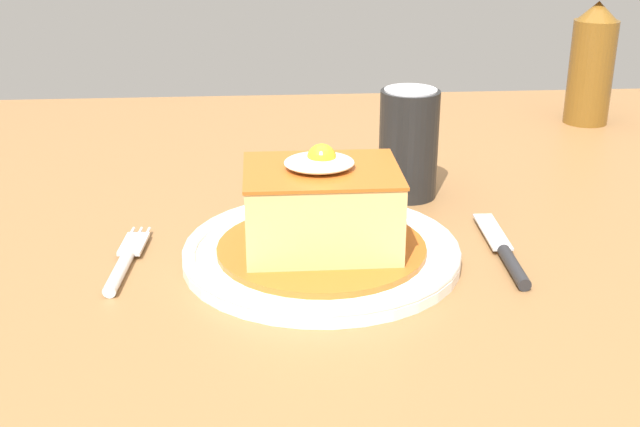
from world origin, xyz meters
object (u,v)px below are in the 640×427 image
main_plate (322,252)px  beer_bottle_amber (593,56)px  knife (507,256)px  soda_can (408,144)px  fork (124,263)px

main_plate → beer_bottle_amber: beer_bottle_amber is taller
main_plate → knife: 0.18m
soda_can → beer_bottle_amber: (0.32, 0.28, 0.04)m
soda_can → beer_bottle_amber: size_ratio=0.47×
main_plate → fork: size_ratio=1.85×
soda_can → knife: bearing=-70.5°
beer_bottle_amber → fork: bearing=-143.3°
main_plate → fork: bearing=-178.4°
fork → soda_can: (0.29, 0.17, 0.06)m
knife → beer_bottle_amber: (0.25, 0.47, 0.09)m
knife → fork: bearing=178.2°
main_plate → fork: 0.18m
fork → knife: bearing=-1.8°
soda_can → beer_bottle_amber: bearing=41.8°
fork → knife: (0.36, -0.01, 0.00)m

